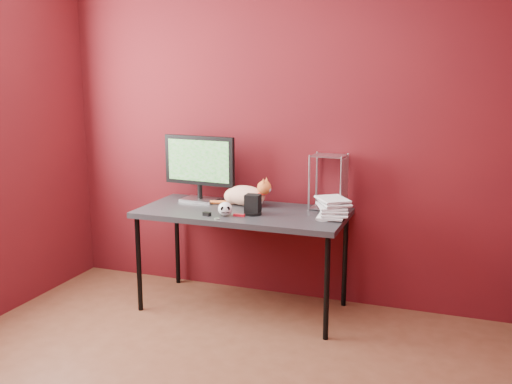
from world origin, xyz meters
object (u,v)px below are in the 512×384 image
(desk, at_px, (243,217))
(cat, at_px, (245,195))
(book_stack, at_px, (323,110))
(speaker, at_px, (253,205))
(monitor, at_px, (199,165))
(skull_mug, at_px, (225,209))

(desk, relative_size, cat, 3.10)
(desk, distance_m, book_stack, 0.97)
(desk, height_order, cat, cat)
(speaker, xyz_separation_m, book_stack, (0.46, 0.10, 0.67))
(desk, height_order, monitor, monitor)
(skull_mug, height_order, speaker, speaker)
(desk, distance_m, monitor, 0.56)
(desk, distance_m, cat, 0.20)
(desk, relative_size, speaker, 10.48)
(desk, bearing_deg, monitor, 157.84)
(cat, bearing_deg, book_stack, -5.40)
(book_stack, bearing_deg, monitor, 170.57)
(skull_mug, bearing_deg, book_stack, -6.80)
(skull_mug, bearing_deg, cat, 62.46)
(cat, bearing_deg, speaker, -50.35)
(speaker, distance_m, book_stack, 0.82)
(desk, bearing_deg, book_stack, 0.63)
(cat, relative_size, skull_mug, 4.46)
(monitor, relative_size, cat, 1.21)
(desk, xyz_separation_m, skull_mug, (-0.06, -0.19, 0.10))
(skull_mug, distance_m, book_stack, 0.95)
(book_stack, bearing_deg, cat, 166.64)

